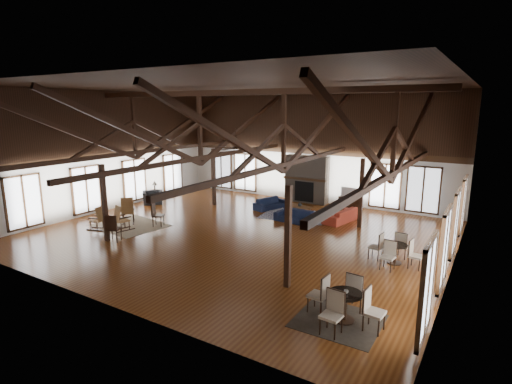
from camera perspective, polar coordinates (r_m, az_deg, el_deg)
The scene contains 31 objects.
floor at distance 16.84m, azimuth -2.30°, elevation -5.92°, with size 16.00×16.00×0.00m, color brown.
ceiling at distance 16.04m, azimuth -2.48°, elevation 14.93°, with size 16.00×14.00×0.02m, color black.
wall_back at distance 22.29m, azimuth 7.72°, elevation 6.28°, with size 16.00×0.02×6.00m, color silver.
wall_front at distance 11.14m, azimuth -22.82°, elevation -0.22°, with size 16.00×0.02×6.00m, color silver.
wall_left at distance 21.64m, azimuth -20.38°, elevation 5.47°, with size 0.02×14.00×6.00m, color silver.
wall_right at distance 13.52m, azimuth 27.09°, elevation 1.41°, with size 0.02×14.00×6.00m, color silver.
roof_truss at distance 16.06m, azimuth -2.42°, elevation 7.89°, with size 15.60×14.07×3.14m.
post_grid at distance 16.43m, azimuth -2.34°, elevation -0.85°, with size 8.16×7.16×3.05m.
fireplace at distance 22.22m, azimuth 7.25°, elevation 1.82°, with size 2.50×0.69×2.60m.
ceiling_fan at distance 14.98m, azimuth -2.95°, elevation 6.45°, with size 1.60×1.60×0.75m.
sofa_navy_front at distance 18.43m, azimuth 5.69°, elevation -3.46°, with size 1.95×0.76×0.57m, color #121933.
sofa_navy_left at distance 20.83m, azimuth 2.07°, elevation -1.64°, with size 0.72×1.85×0.54m, color #131B36.
sofa_orange at distance 18.88m, azimuth 12.05°, elevation -3.24°, with size 0.81×2.07×0.61m, color #A5311F.
coffee_table at distance 19.57m, azimuth 6.10°, elevation -2.15°, with size 1.35×0.91×0.47m.
vase at distance 19.46m, azimuth 6.29°, elevation -1.74°, with size 0.20×0.20×0.21m, color #B2B2B2.
armchair at distance 22.63m, azimuth -14.53°, elevation -0.74°, with size 1.04×0.91×0.68m, color #29292B.
side_table_lamp at distance 23.47m, azimuth -14.23°, elevation -0.07°, with size 0.43×0.43×1.11m.
rocking_chair_a at distance 19.03m, azimuth -17.85°, elevation -2.60°, with size 1.02×1.01×1.21m.
rocking_chair_b at distance 17.98m, azimuth -18.82°, elevation -3.67°, with size 0.65×0.94×1.11m.
rocking_chair_c at distance 18.49m, azimuth -21.61°, elevation -3.60°, with size 0.87×0.63×1.02m.
side_chair_a at distance 18.20m, azimuth -14.13°, elevation -2.87°, with size 0.60×0.60×1.07m.
side_chair_b at distance 16.57m, azimuth -19.83°, elevation -4.61°, with size 0.61×0.61×1.11m.
cafe_table_near at distance 10.37m, azimuth 12.59°, elevation -15.03°, with size 1.99×1.99×1.03m.
cafe_table_far at distance 14.35m, azimuth 19.27°, elevation -7.84°, with size 1.84×1.84×0.95m.
cup_near at distance 10.25m, azimuth 12.76°, elevation -13.70°, with size 0.11×0.11×0.09m, color #B2B2B2.
cup_far at distance 14.20m, azimuth 19.29°, elevation -6.94°, with size 0.13×0.13×0.10m, color #B2B2B2.
tv_console at distance 21.64m, azimuth 13.21°, elevation -1.41°, with size 1.12×0.42×0.56m, color black.
television at distance 21.52m, azimuth 13.29°, elevation -0.01°, with size 0.91×0.12×0.52m, color #B2B2B2.
rug_tan at distance 18.80m, azimuth -17.53°, elevation -4.55°, with size 3.01×2.37×0.01m, color tan.
rug_navy at distance 19.63m, azimuth 5.66°, elevation -3.34°, with size 3.13×2.35×0.01m, color #181A43.
rug_dark at distance 10.57m, azimuth 11.67°, elevation -17.57°, with size 2.02×1.84×0.01m, color black.
Camera 1 is at (8.92, -13.31, 5.17)m, focal length 28.00 mm.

